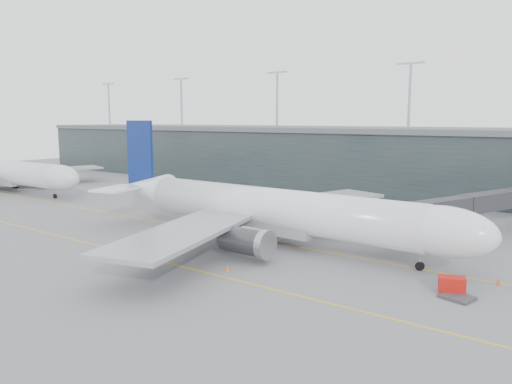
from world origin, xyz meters
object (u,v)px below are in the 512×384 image
Objects in this scene: gse_cart at (452,284)px; second_aircraft at (4,172)px; main_aircraft at (272,210)px; jet_bridge at (484,199)px.

second_aircraft is at bearing 155.05° from gse_cart.
jet_bridge is at bearing 51.84° from main_aircraft.
gse_cart is at bearing -7.27° from second_aircraft.
jet_bridge is 0.76× the size of second_aircraft.
gse_cart is (26.07, -5.75, -3.83)m from main_aircraft.
second_aircraft reaches higher than jet_bridge.
gse_cart is (107.41, -9.01, -3.64)m from second_aircraft.
main_aircraft is at bearing -4.77° from second_aircraft.
jet_bridge is 15.21× the size of gse_cart.
second_aircraft is at bearing -146.90° from jet_bridge.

